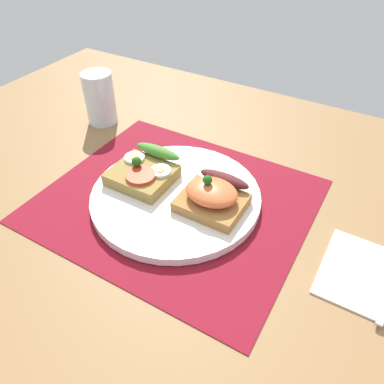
{
  "coord_description": "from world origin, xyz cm",
  "views": [
    {
      "loc": [
        25.22,
        -38.01,
        40.67
      ],
      "look_at": [
        3.0,
        0.0,
        3.19
      ],
      "focal_mm": 35.39,
      "sensor_mm": 36.0,
      "label": 1
    }
  ],
  "objects_px": {
    "sandwich_egg_tomato": "(144,171)",
    "sandwich_salmon": "(212,196)",
    "napkin": "(380,282)",
    "drinking_glass": "(100,98)",
    "plate": "(176,196)"
  },
  "relations": [
    {
      "from": "napkin",
      "to": "sandwich_egg_tomato",
      "type": "bearing_deg",
      "value": 178.57
    },
    {
      "from": "sandwich_salmon",
      "to": "drinking_glass",
      "type": "bearing_deg",
      "value": 157.61
    },
    {
      "from": "drinking_glass",
      "to": "napkin",
      "type": "bearing_deg",
      "value": -13.74
    },
    {
      "from": "napkin",
      "to": "drinking_glass",
      "type": "relative_size",
      "value": 1.39
    },
    {
      "from": "sandwich_egg_tomato",
      "to": "plate",
      "type": "bearing_deg",
      "value": -5.34
    },
    {
      "from": "sandwich_egg_tomato",
      "to": "drinking_glass",
      "type": "xyz_separation_m",
      "value": [
        -0.21,
        0.13,
        0.02
      ]
    },
    {
      "from": "sandwich_egg_tomato",
      "to": "sandwich_salmon",
      "type": "bearing_deg",
      "value": -2.01
    },
    {
      "from": "sandwich_salmon",
      "to": "napkin",
      "type": "height_order",
      "value": "sandwich_salmon"
    },
    {
      "from": "sandwich_egg_tomato",
      "to": "napkin",
      "type": "height_order",
      "value": "sandwich_egg_tomato"
    },
    {
      "from": "sandwich_egg_tomato",
      "to": "drinking_glass",
      "type": "distance_m",
      "value": 0.25
    },
    {
      "from": "plate",
      "to": "napkin",
      "type": "height_order",
      "value": "plate"
    },
    {
      "from": "plate",
      "to": "sandwich_egg_tomato",
      "type": "bearing_deg",
      "value": 174.66
    },
    {
      "from": "plate",
      "to": "napkin",
      "type": "distance_m",
      "value": 0.31
    },
    {
      "from": "plate",
      "to": "sandwich_egg_tomato",
      "type": "xyz_separation_m",
      "value": [
        -0.06,
        0.01,
        0.02
      ]
    },
    {
      "from": "plate",
      "to": "drinking_glass",
      "type": "bearing_deg",
      "value": 152.74
    }
  ]
}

